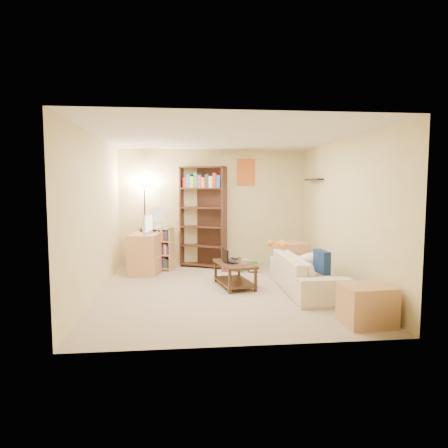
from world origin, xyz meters
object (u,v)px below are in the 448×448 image
Objects in this scene: sofa at (307,273)px; tv_stand at (145,254)px; desk_fan at (158,216)px; short_bookshelf at (157,249)px; floor_lamp at (145,201)px; side_table at (291,258)px; coffee_table at (235,271)px; tabby_cat at (280,244)px; tall_bookshelf at (203,214)px; mug at (244,262)px; laptop at (233,261)px; television at (145,224)px; end_cabinet at (367,305)px.

sofa is 2.56× the size of tv_stand.
short_bookshelf is at bearing 137.92° from desk_fan.
side_table is at bearing -15.80° from floor_lamp.
floor_lamp is at bearing 122.24° from coffee_table.
floor_lamp is at bearing 142.32° from desk_fan.
coffee_table is 1.17× the size of short_bookshelf.
desk_fan reaches higher than sofa.
floor_lamp reaches higher than tabby_cat.
tabby_cat is 2.99m from floor_lamp.
tall_bookshelf reaches higher than floor_lamp.
tall_bookshelf reaches higher than mug.
tabby_cat reaches higher than mug.
laptop is (-1.17, 0.44, 0.14)m from sofa.
desk_fan is 0.70× the size of side_table.
tv_stand is at bearing 132.38° from coffee_table.
tall_bookshelf is 2.06m from side_table.
mug is 2.32m from television.
end_cabinet is (1.42, -2.11, -0.18)m from laptop.
laptop is 0.71× the size of side_table.
short_bookshelf is (-0.97, -0.18, -0.69)m from tall_bookshelf.
tv_stand reaches higher than end_cabinet.
tv_stand is (-1.59, 1.13, -0.04)m from laptop.
tall_bookshelf is 0.95m from desk_fan.
sofa is at bearing -37.23° from floor_lamp.
mug is 1.64m from side_table.
short_bookshelf is (-2.56, 1.95, 0.14)m from sofa.
tv_stand is 0.82m from desk_fan.
floor_lamp reaches higher than coffee_table.
desk_fan is at bearing 53.24° from sofa.
tabby_cat is 3.69× the size of mug.
short_bookshelf is 1.41× the size of side_table.
television is at bearing 162.47° from tabby_cat.
end_cabinet is at bearing -54.86° from mug.
desk_fan is (-2.52, 1.91, 0.81)m from sofa.
television is (0.00, 0.00, 0.59)m from tv_stand.
desk_fan is at bearing 127.70° from end_cabinet.
short_bookshelf is at bearing 127.84° from end_cabinet.
mug is at bearing -179.75° from laptop.
desk_fan is at bearing -37.68° from floor_lamp.
floor_lamp is at bearing 131.79° from mug.
desk_fan is at bearing 153.46° from tabby_cat.
sofa is 1.14× the size of floor_lamp.
sofa is at bearing -7.46° from mug.
tabby_cat is 0.77× the size of end_cabinet.
end_cabinet is at bearing -171.22° from sofa.
short_bookshelf is at bearing 120.83° from coffee_table.
tall_bookshelf is 1.25m from floor_lamp.
short_bookshelf is at bearing -18.31° from television.
desk_fan is (0.05, -0.04, 0.67)m from short_bookshelf.
tv_stand is at bearing 0.00° from television.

